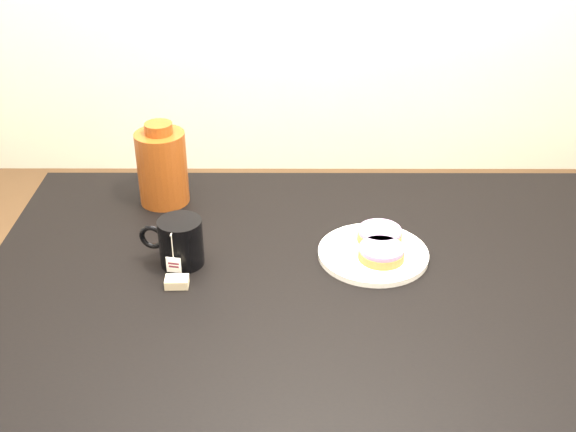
{
  "coord_description": "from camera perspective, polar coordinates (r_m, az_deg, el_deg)",
  "views": [
    {
      "loc": [
        -0.09,
        -1.18,
        1.56
      ],
      "look_at": [
        -0.09,
        0.13,
        0.81
      ],
      "focal_mm": 45.0,
      "sensor_mm": 36.0,
      "label": 1
    }
  ],
  "objects": [
    {
      "name": "bagel_package",
      "position": [
        1.68,
        -9.91,
        3.89
      ],
      "size": [
        0.13,
        0.13,
        0.2
      ],
      "rotation": [
        0.0,
        0.0,
        0.12
      ],
      "color": "#55220B",
      "rests_on": "table"
    },
    {
      "name": "teabag_pouch",
      "position": [
        1.41,
        -8.77,
        -5.17
      ],
      "size": [
        0.05,
        0.03,
        0.02
      ],
      "primitive_type": "cube",
      "rotation": [
        0.0,
        0.0,
        0.03
      ],
      "color": "#C6B793",
      "rests_on": "table"
    },
    {
      "name": "table",
      "position": [
        1.49,
        3.55,
        -7.26
      ],
      "size": [
        1.4,
        0.9,
        0.75
      ],
      "color": "black",
      "rests_on": "ground_plane"
    },
    {
      "name": "plate",
      "position": [
        1.49,
        6.74,
        -2.92
      ],
      "size": [
        0.23,
        0.23,
        0.02
      ],
      "color": "white",
      "rests_on": "table"
    },
    {
      "name": "bagel_front",
      "position": [
        1.47,
        7.38,
        -2.89
      ],
      "size": [
        0.13,
        0.13,
        0.03
      ],
      "color": "brown",
      "rests_on": "plate"
    },
    {
      "name": "bagel_back",
      "position": [
        1.52,
        7.25,
        -1.47
      ],
      "size": [
        0.13,
        0.13,
        0.03
      ],
      "color": "brown",
      "rests_on": "plate"
    },
    {
      "name": "mug",
      "position": [
        1.46,
        -8.54,
        -2.03
      ],
      "size": [
        0.14,
        0.1,
        0.1
      ],
      "rotation": [
        0.0,
        0.0,
        -0.19
      ],
      "color": "black",
      "rests_on": "table"
    }
  ]
}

